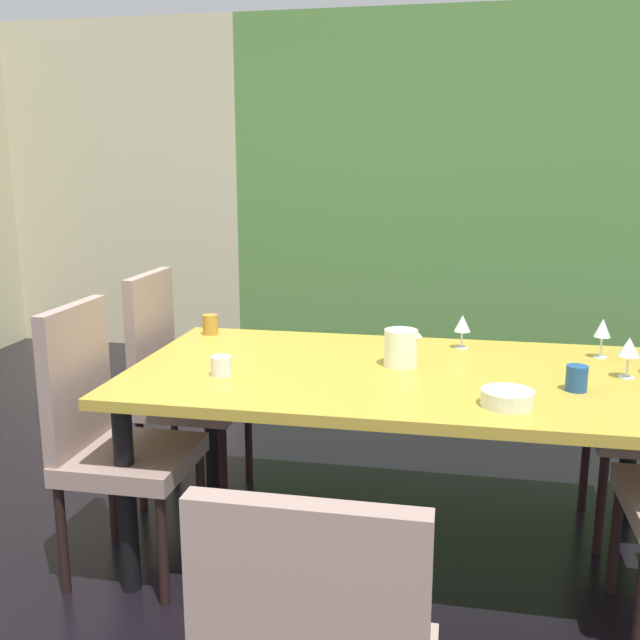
% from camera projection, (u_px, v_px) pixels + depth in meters
% --- Properties ---
extents(ground_plane, '(5.99, 5.83, 0.02)m').
position_uv_depth(ground_plane, '(249.00, 523.00, 3.09)').
color(ground_plane, black).
extents(back_panel_interior, '(2.08, 0.10, 2.64)m').
position_uv_depth(back_panel_interior, '(119.00, 188.00, 5.91)').
color(back_panel_interior, beige).
rests_on(back_panel_interior, ground_plane).
extents(garden_window_panel, '(3.91, 0.10, 2.64)m').
position_uv_depth(garden_window_panel, '(488.00, 190.00, 5.35)').
color(garden_window_panel, '#558941').
rests_on(garden_window_panel, ground_plane).
extents(dining_table, '(2.07, 1.09, 0.75)m').
position_uv_depth(dining_table, '(403.00, 388.00, 2.71)').
color(dining_table, gold).
rests_on(dining_table, ground_plane).
extents(chair_left_near, '(0.45, 0.44, 1.02)m').
position_uv_depth(chair_left_near, '(109.00, 430.00, 2.62)').
color(chair_left_near, gray).
rests_on(chair_left_near, ground_plane).
extents(chair_left_far, '(0.45, 0.44, 1.04)m').
position_uv_depth(chair_left_far, '(176.00, 378.00, 3.24)').
color(chair_left_far, gray).
rests_on(chair_left_far, ground_plane).
extents(wine_glass_front, '(0.07, 0.07, 0.14)m').
position_uv_depth(wine_glass_front, '(462.00, 324.00, 3.00)').
color(wine_glass_front, silver).
rests_on(wine_glass_front, dining_table).
extents(wine_glass_left, '(0.07, 0.07, 0.16)m').
position_uv_depth(wine_glass_left, '(603.00, 329.00, 2.85)').
color(wine_glass_left, silver).
rests_on(wine_glass_left, dining_table).
extents(wine_glass_rear, '(0.08, 0.08, 0.15)m').
position_uv_depth(wine_glass_rear, '(629.00, 348.00, 2.58)').
color(wine_glass_rear, silver).
rests_on(wine_glass_rear, dining_table).
extents(serving_bowl_south, '(0.17, 0.17, 0.05)m').
position_uv_depth(serving_bowl_south, '(507.00, 398.00, 2.30)').
color(serving_bowl_south, silver).
rests_on(serving_bowl_south, dining_table).
extents(cup_center, '(0.07, 0.07, 0.09)m').
position_uv_depth(cup_center, '(210.00, 325.00, 3.26)').
color(cup_center, '#B28129').
rests_on(cup_center, dining_table).
extents(cup_west, '(0.08, 0.08, 0.07)m').
position_uv_depth(cup_west, '(221.00, 366.00, 2.63)').
color(cup_west, silver).
rests_on(cup_west, dining_table).
extents(cup_near_window, '(0.07, 0.07, 0.09)m').
position_uv_depth(cup_near_window, '(577.00, 378.00, 2.45)').
color(cup_near_window, '#1E4B89').
rests_on(cup_near_window, dining_table).
extents(pitcher_near_shelf, '(0.15, 0.13, 0.14)m').
position_uv_depth(pitcher_near_shelf, '(401.00, 348.00, 2.74)').
color(pitcher_near_shelf, white).
rests_on(pitcher_near_shelf, dining_table).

